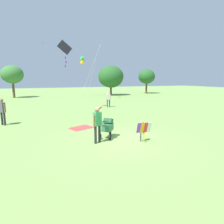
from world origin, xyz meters
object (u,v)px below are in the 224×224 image
Objects in this scene: person_red_shirt at (108,98)px; picnic_blanket at (81,128)px; person_sitting_far at (2,110)px; child_with_butterfly_kite at (143,129)px; person_adult_flyer at (97,122)px; kite_adult_black at (66,51)px; stroller at (108,126)px; kite_orange_delta at (82,60)px.

person_red_shirt is 8.99m from picnic_blanket.
person_sitting_far is (-9.31, -4.87, 0.04)m from person_red_shirt.
child_with_butterfly_kite is at bearing -103.52° from person_red_shirt.
kite_adult_black is at bearing 108.10° from person_adult_flyer.
stroller is 4.68m from kite_adult_black.
kite_orange_delta reaches higher than person_adult_flyer.
person_adult_flyer reaches higher than person_sitting_far.
child_with_butterfly_kite is 2.20m from person_adult_flyer.
person_red_shirt is at bearing 54.61° from kite_adult_black.
stroller is 0.75× the size of picnic_blanket.
picnic_blanket is (-2.16, -7.77, -4.79)m from kite_orange_delta.
kite_adult_black is 3.70× the size of picnic_blanket.
person_red_shirt reaches higher than picnic_blanket.
kite_orange_delta is at bearing 37.51° from person_sitting_far.
child_with_butterfly_kite is at bearing -90.24° from kite_orange_delta.
child_with_butterfly_kite is 1.80m from stroller.
person_adult_flyer is at bearing -101.00° from kite_orange_delta.
picnic_blanket is at bearing 107.93° from stroller.
kite_orange_delta is 3.13× the size of person_red_shirt.
kite_orange_delta reaches higher than picnic_blanket.
child_with_butterfly_kite is 0.56× the size of person_adult_flyer.
kite_adult_black is 8.68m from kite_orange_delta.
child_with_butterfly_kite is at bearing -18.34° from person_adult_flyer.
kite_orange_delta is (0.05, 11.48, 4.18)m from child_with_butterfly_kite.
person_red_shirt is (4.75, 10.57, -0.04)m from person_adult_flyer.
child_with_butterfly_kite is 0.58× the size of person_sitting_far.
person_sitting_far reaches higher than picnic_blanket.
kite_orange_delta is (1.36, 10.24, 4.19)m from stroller.
person_red_shirt is (2.65, -0.24, -3.81)m from kite_orange_delta.
picnic_blanket is (-0.80, 2.47, -0.60)m from stroller.
stroller is at bearing -44.09° from person_sitting_far.
child_with_butterfly_kite is 4.31m from picnic_blanket.
kite_orange_delta is at bearing 69.99° from kite_adult_black.
child_with_butterfly_kite is 0.97× the size of stroller.
kite_adult_black is at bearing -110.01° from kite_orange_delta.
stroller reaches higher than picnic_blanket.
kite_adult_black is at bearing 127.55° from stroller.
kite_adult_black reaches higher than person_adult_flyer.
child_with_butterfly_kite is at bearing -43.97° from person_sitting_far.
person_red_shirt is at bearing 57.43° from picnic_blanket.
kite_adult_black reaches higher than stroller.
kite_orange_delta is 4.65m from person_red_shirt.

